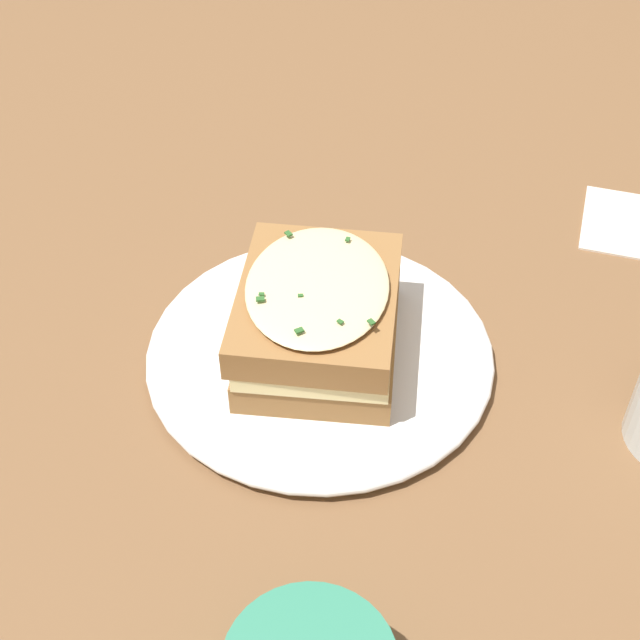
% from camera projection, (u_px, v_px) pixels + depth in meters
% --- Properties ---
extents(ground_plane, '(2.40, 2.40, 0.00)m').
position_uv_depth(ground_plane, '(336.00, 371.00, 0.68)').
color(ground_plane, brown).
extents(dinner_plate, '(0.26, 0.26, 0.01)m').
position_uv_depth(dinner_plate, '(320.00, 353.00, 0.68)').
color(dinner_plate, white).
rests_on(dinner_plate, ground_plane).
extents(sandwich, '(0.12, 0.15, 0.07)m').
position_uv_depth(sandwich, '(319.00, 316.00, 0.65)').
color(sandwich, olive).
rests_on(sandwich, dinner_plate).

